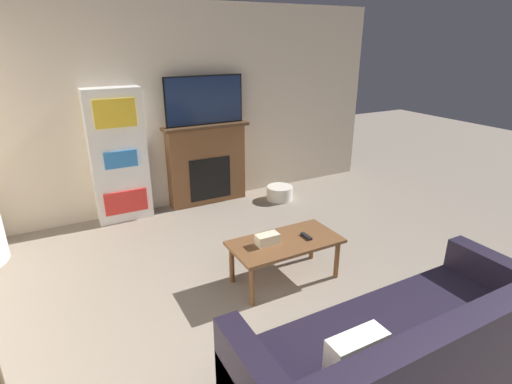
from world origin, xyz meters
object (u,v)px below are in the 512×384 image
object	(u,v)px
fireplace	(207,164)
couch	(407,359)
tv	(205,100)
bookshelf	(119,157)
coffee_table	(285,246)
storage_basket	(280,193)

from	to	relation	value
fireplace	couch	distance (m)	3.81
tv	couch	bearing A→B (deg)	-92.08
bookshelf	tv	bearing A→B (deg)	0.14
fireplace	coffee_table	world-z (taller)	fireplace
bookshelf	fireplace	bearing A→B (deg)	1.10
fireplace	tv	distance (m)	0.89
fireplace	couch	xyz separation A→B (m)	(-0.14, -3.79, -0.28)
coffee_table	bookshelf	xyz separation A→B (m)	(-1.08, 2.23, 0.47)
storage_basket	couch	bearing A→B (deg)	-108.08
tv	bookshelf	world-z (taller)	tv
tv	coffee_table	distance (m)	2.49
fireplace	couch	bearing A→B (deg)	-92.07
couch	fireplace	bearing A→B (deg)	87.93
tv	storage_basket	xyz separation A→B (m)	(0.96, -0.41, -1.37)
coffee_table	couch	bearing A→B (deg)	-91.26
tv	coffee_table	xyz separation A→B (m)	(-0.10, -2.24, -1.09)
fireplace	bookshelf	world-z (taller)	bookshelf
couch	bookshelf	size ratio (longest dim) A/B	1.34
tv	storage_basket	size ratio (longest dim) A/B	2.90
storage_basket	tv	bearing A→B (deg)	157.05
coffee_table	bookshelf	bearing A→B (deg)	115.90
tv	coffee_table	size ratio (longest dim) A/B	1.03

